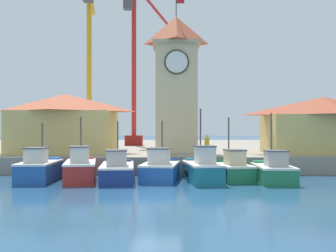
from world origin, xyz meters
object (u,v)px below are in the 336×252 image
object	(u,v)px
fishing_boat_left_outer	(80,169)
port_crane_near	(88,80)
fishing_boat_mid_right	(231,169)
port_crane_far	(135,80)
fishing_boat_right_inner	(273,171)
fishing_boat_center	(202,169)
clock_tower	(175,81)
fishing_boat_left_inner	(117,170)
fishing_boat_mid_left	(160,169)
warehouse_left	(64,123)
warehouse_right	(323,124)
fishing_boat_far_left	(39,169)
dock_worker_near_tower	(206,145)

from	to	relation	value
fishing_boat_left_outer	port_crane_near	distance (m)	21.35
fishing_boat_mid_right	port_crane_far	bearing A→B (deg)	110.26
fishing_boat_left_outer	fishing_boat_right_inner	xyz separation A→B (m)	(12.01, -0.48, -0.10)
fishing_boat_center	clock_tower	distance (m)	11.53
fishing_boat_left_outer	fishing_boat_left_inner	distance (m)	2.33
fishing_boat_mid_left	fishing_boat_right_inner	bearing A→B (deg)	-8.37
fishing_boat_mid_left	warehouse_left	bearing A→B (deg)	135.79
clock_tower	warehouse_right	distance (m)	12.72
fishing_boat_center	fishing_boat_mid_right	xyz separation A→B (m)	(1.95, 1.00, -0.10)
fishing_boat_left_inner	warehouse_left	size ratio (longest dim) A/B	0.61
fishing_boat_far_left	fishing_boat_left_inner	size ratio (longest dim) A/B	0.82
fishing_boat_mid_left	warehouse_right	world-z (taller)	warehouse_right
fishing_boat_far_left	clock_tower	size ratio (longest dim) A/B	0.32
clock_tower	fishing_boat_mid_left	bearing A→B (deg)	-97.95
fishing_boat_far_left	fishing_boat_center	bearing A→B (deg)	-1.84
fishing_boat_right_inner	port_crane_far	xyz separation A→B (m)	(-10.39, 22.74, 8.37)
port_crane_far	dock_worker_near_tower	size ratio (longest dim) A/B	12.02
clock_tower	fishing_boat_center	bearing A→B (deg)	-81.28
fishing_boat_left_outer	fishing_boat_center	xyz separation A→B (m)	(7.65, -0.37, -0.00)
clock_tower	port_crane_near	size ratio (longest dim) A/B	0.69
fishing_boat_center	port_crane_far	xyz separation A→B (m)	(-6.03, 22.64, 8.27)
fishing_boat_center	dock_worker_near_tower	distance (m)	4.84
clock_tower	warehouse_left	distance (m)	10.10
fishing_boat_left_inner	fishing_boat_left_outer	bearing A→B (deg)	178.91
port_crane_near	fishing_boat_right_inner	bearing A→B (deg)	-52.44
port_crane_far	fishing_boat_mid_left	bearing A→B (deg)	-81.03
warehouse_right	port_crane_far	xyz separation A→B (m)	(-16.66, 14.82, 5.42)
fishing_boat_left_outer	port_crane_far	bearing A→B (deg)	85.84
fishing_boat_far_left	warehouse_left	bearing A→B (deg)	94.31
fishing_boat_mid_left	clock_tower	xyz separation A→B (m)	(1.18, 8.41, 6.68)
fishing_boat_left_inner	port_crane_near	size ratio (longest dim) A/B	0.27
fishing_boat_center	warehouse_left	distance (m)	14.39
clock_tower	warehouse_left	size ratio (longest dim) A/B	1.56
fishing_boat_center	clock_tower	world-z (taller)	clock_tower
fishing_boat_center	dock_worker_near_tower	bearing A→B (deg)	80.93
fishing_boat_left_outer	fishing_boat_left_inner	world-z (taller)	fishing_boat_left_outer
fishing_boat_left_outer	clock_tower	xyz separation A→B (m)	(6.22, 8.96, 6.62)
fishing_boat_mid_right	clock_tower	world-z (taller)	clock_tower
fishing_boat_far_left	fishing_boat_right_inner	xyz separation A→B (m)	(14.57, -0.43, -0.08)
warehouse_left	port_crane_far	size ratio (longest dim) A/B	0.44
fishing_boat_far_left	warehouse_left	xyz separation A→B (m)	(-0.65, 8.62, 3.03)
fishing_boat_mid_right	fishing_boat_right_inner	distance (m)	2.65
fishing_boat_mid_right	port_crane_far	distance (m)	24.54
fishing_boat_mid_right	warehouse_left	world-z (taller)	warehouse_left
port_crane_far	dock_worker_near_tower	bearing A→B (deg)	-69.43
fishing_boat_left_inner	fishing_boat_right_inner	bearing A→B (deg)	-2.55
fishing_boat_left_inner	fishing_boat_center	world-z (taller)	fishing_boat_center
fishing_boat_mid_left	fishing_boat_far_left	bearing A→B (deg)	-175.54
fishing_boat_far_left	warehouse_right	world-z (taller)	warehouse_right
fishing_boat_right_inner	warehouse_right	size ratio (longest dim) A/B	0.45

